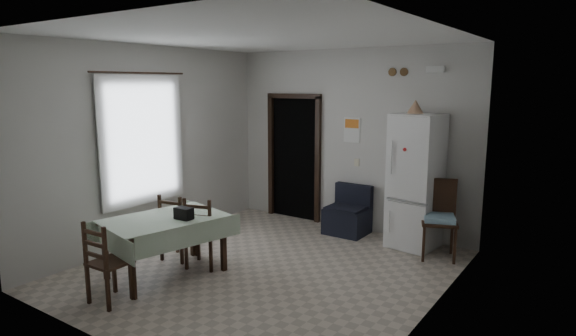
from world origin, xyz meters
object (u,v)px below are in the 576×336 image
(fridge, at_px, (416,181))
(dining_chair_far_right, at_px, (204,231))
(dining_table, at_px, (166,246))
(dining_chair_near_head, at_px, (110,261))
(navy_seat, at_px, (347,210))
(corner_chair, at_px, (439,220))
(dining_chair_far_left, at_px, (179,226))

(fridge, bearing_deg, dining_chair_far_right, -123.54)
(dining_table, bearing_deg, fridge, 65.29)
(fridge, distance_m, dining_chair_near_head, 4.20)
(fridge, relative_size, navy_seat, 2.55)
(navy_seat, xyz_separation_m, corner_chair, (1.53, -0.27, 0.15))
(dining_table, distance_m, dining_chair_far_right, 0.53)
(navy_seat, distance_m, corner_chair, 1.56)
(navy_seat, bearing_deg, dining_chair_near_head, -105.29)
(navy_seat, relative_size, dining_chair_far_left, 0.84)
(corner_chair, distance_m, dining_chair_near_head, 4.19)
(dining_table, relative_size, dining_chair_far_left, 1.55)
(navy_seat, distance_m, dining_chair_far_right, 2.45)
(navy_seat, bearing_deg, dining_chair_far_right, -111.20)
(corner_chair, relative_size, dining_chair_near_head, 1.16)
(fridge, height_order, dining_chair_near_head, fridge)
(dining_chair_far_left, distance_m, dining_chair_far_right, 0.48)
(fridge, height_order, dining_chair_far_right, fridge)
(dining_chair_far_right, relative_size, dining_chair_near_head, 1.02)
(navy_seat, xyz_separation_m, dining_chair_near_head, (-0.99, -3.62, 0.08))
(fridge, height_order, dining_chair_far_left, fridge)
(dining_chair_far_left, xyz_separation_m, dining_chair_far_right, (0.48, -0.01, 0.01))
(dining_chair_far_left, relative_size, dining_chair_far_right, 0.97)
(fridge, xyz_separation_m, navy_seat, (-1.08, -0.00, -0.59))
(fridge, bearing_deg, corner_chair, -23.73)
(navy_seat, bearing_deg, dining_table, -111.17)
(fridge, xyz_separation_m, dining_table, (-2.16, -2.77, -0.60))
(corner_chair, height_order, dining_chair_near_head, corner_chair)
(fridge, relative_size, dining_chair_far_left, 2.13)
(dining_chair_far_right, bearing_deg, corner_chair, -158.24)
(dining_chair_near_head, bearing_deg, dining_table, -85.98)
(dining_table, bearing_deg, dining_chair_near_head, -71.24)
(dining_chair_far_right, bearing_deg, navy_seat, -129.36)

